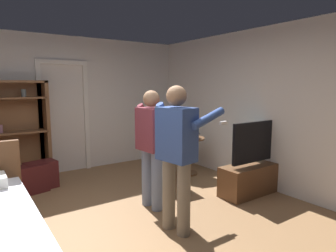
# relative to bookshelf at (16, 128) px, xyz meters

# --- Properties ---
(ground_plane) EXTENTS (6.17, 6.17, 0.00)m
(ground_plane) POSITION_rel_bookshelf_xyz_m (0.73, -2.64, -0.96)
(ground_plane) COLOR olive
(wall_back) EXTENTS (5.34, 0.12, 2.59)m
(wall_back) POSITION_rel_bookshelf_xyz_m (0.73, 0.22, 0.34)
(wall_back) COLOR silver
(wall_back) RESTS_ON ground_plane
(wall_right) EXTENTS (0.12, 5.85, 2.59)m
(wall_right) POSITION_rel_bookshelf_xyz_m (3.34, -2.64, 0.34)
(wall_right) COLOR silver
(wall_right) RESTS_ON ground_plane
(doorway_frame) EXTENTS (0.93, 0.08, 2.13)m
(doorway_frame) POSITION_rel_bookshelf_xyz_m (0.85, 0.14, 0.27)
(doorway_frame) COLOR white
(doorway_frame) RESTS_ON ground_plane
(bookshelf) EXTENTS (1.05, 0.32, 1.75)m
(bookshelf) POSITION_rel_bookshelf_xyz_m (0.00, 0.00, 0.00)
(bookshelf) COLOR brown
(bookshelf) RESTS_ON ground_plane
(tv_flatscreen) EXTENTS (1.26, 0.40, 1.13)m
(tv_flatscreen) POSITION_rel_bookshelf_xyz_m (2.98, -2.66, -0.64)
(tv_flatscreen) COLOR brown
(tv_flatscreen) RESTS_ON ground_plane
(side_table) EXTENTS (0.62, 0.62, 0.70)m
(side_table) POSITION_rel_bookshelf_xyz_m (2.70, -1.31, -0.48)
(side_table) COLOR brown
(side_table) RESTS_ON ground_plane
(laptop) EXTENTS (0.38, 0.38, 0.16)m
(laptop) POSITION_rel_bookshelf_xyz_m (2.67, -1.35, -0.20)
(laptop) COLOR black
(laptop) RESTS_ON side_table
(bottle_on_table) EXTENTS (0.06, 0.06, 0.22)m
(bottle_on_table) POSITION_rel_bookshelf_xyz_m (2.84, -1.39, -0.16)
(bottle_on_table) COLOR #274D24
(bottle_on_table) RESTS_ON side_table
(wooden_chair) EXTENTS (0.46, 0.46, 0.99)m
(wooden_chair) POSITION_rel_bookshelf_xyz_m (2.06, -1.55, -0.41)
(wooden_chair) COLOR #4C331E
(wooden_chair) RESTS_ON ground_plane
(person_blue_shirt) EXTENTS (0.76, 0.60, 1.67)m
(person_blue_shirt) POSITION_rel_bookshelf_xyz_m (1.24, -2.96, 0.01)
(person_blue_shirt) COLOR gray
(person_blue_shirt) RESTS_ON ground_plane
(person_striped_shirt) EXTENTS (0.66, 0.57, 1.61)m
(person_striped_shirt) POSITION_rel_bookshelf_xyz_m (1.36, -2.23, -0.03)
(person_striped_shirt) COLOR slate
(person_striped_shirt) RESTS_ON ground_plane
(suitcase_dark) EXTENTS (0.50, 0.37, 0.44)m
(suitcase_dark) POSITION_rel_bookshelf_xyz_m (0.09, -0.69, -0.74)
(suitcase_dark) COLOR #4C1919
(suitcase_dark) RESTS_ON ground_plane
(suitcase_small) EXTENTS (0.51, 0.38, 0.45)m
(suitcase_small) POSITION_rel_bookshelf_xyz_m (0.25, -0.58, -0.73)
(suitcase_small) COLOR #4C1919
(suitcase_small) RESTS_ON ground_plane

